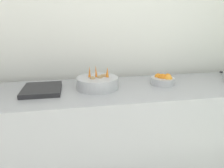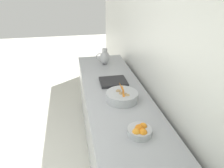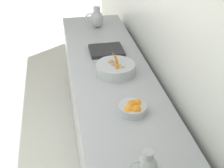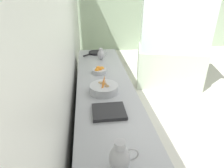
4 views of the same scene
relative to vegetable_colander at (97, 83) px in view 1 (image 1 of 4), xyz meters
The scene contains 5 objects.
tile_wall_left 0.93m from the vegetable_colander, 125.49° to the left, with size 0.10×8.06×3.00m, color silver.
prep_counter 0.53m from the vegetable_colander, 77.63° to the left, with size 0.74×3.39×0.94m, color #9EA0A5.
vegetable_colander is the anchor object (origin of this frame).
orange_bowl 0.60m from the vegetable_colander, 91.09° to the left, with size 0.21×0.21×0.10m.
counter_sink_basin 0.46m from the vegetable_colander, 89.26° to the right, with size 0.34×0.30×0.04m, color #232326.
Camera 1 is at (0.19, -0.49, 1.48)m, focal length 33.30 mm.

